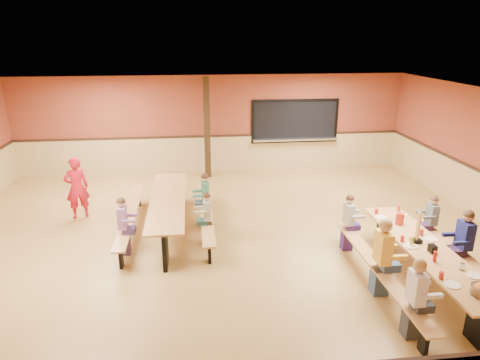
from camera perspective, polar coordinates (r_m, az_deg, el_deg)
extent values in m
plane|color=#9F783C|center=(9.15, -1.77, -8.12)|extent=(12.00, 12.00, 0.00)
cube|color=brown|center=(13.41, -3.67, 7.42)|extent=(12.00, 0.04, 3.00)
cube|color=brown|center=(4.15, 4.30, -20.85)|extent=(12.00, 0.04, 3.00)
cube|color=white|center=(8.23, -1.98, 10.83)|extent=(12.00, 10.00, 0.04)
cube|color=black|center=(13.74, 7.33, 7.80)|extent=(2.60, 0.06, 1.20)
cube|color=silver|center=(13.78, 7.31, 5.41)|extent=(2.70, 0.28, 0.06)
cube|color=black|center=(12.81, -4.42, 6.87)|extent=(0.18, 0.18, 3.00)
cube|color=#BB864A|center=(7.94, 23.64, -8.46)|extent=(0.75, 3.60, 0.04)
cube|color=black|center=(9.31, 18.72, -6.28)|extent=(0.08, 0.60, 0.70)
cube|color=#BB864A|center=(7.70, 17.93, -11.00)|extent=(0.26, 3.60, 0.04)
cube|color=black|center=(7.81, 17.77, -12.44)|extent=(0.06, 0.18, 0.41)
cube|color=#BB864A|center=(8.49, 28.29, -9.55)|extent=(0.26, 3.60, 0.04)
cube|color=black|center=(8.59, 28.05, -10.88)|extent=(0.06, 0.18, 0.41)
cube|color=#BB864A|center=(9.49, -9.60, -2.60)|extent=(0.75, 3.60, 0.04)
cube|color=black|center=(8.23, -9.94, -8.93)|extent=(0.08, 0.60, 0.70)
cube|color=black|center=(11.07, -9.14, -1.46)|extent=(0.08, 0.60, 0.70)
cube|color=#BB864A|center=(9.68, -14.39, -4.34)|extent=(0.26, 3.60, 0.04)
cube|color=black|center=(9.77, -14.29, -5.55)|extent=(0.06, 0.18, 0.41)
cube|color=#BB864A|center=(9.59, -4.57, -4.02)|extent=(0.26, 3.60, 0.04)
cube|color=black|center=(9.67, -4.53, -5.25)|extent=(0.06, 0.18, 0.41)
imported|color=red|center=(10.71, -20.92, -0.96)|extent=(0.64, 0.55, 1.49)
cylinder|color=#B22417|center=(8.64, 20.53, -4.86)|extent=(0.16, 0.16, 0.22)
cube|color=black|center=(7.80, 24.28, -8.35)|extent=(0.10, 0.14, 0.13)
cylinder|color=yellow|center=(7.88, 21.93, -7.56)|extent=(0.06, 0.06, 0.17)
cylinder|color=#B2140F|center=(7.52, 24.56, -9.25)|extent=(0.06, 0.06, 0.17)
cube|color=black|center=(8.06, 22.42, -7.48)|extent=(0.16, 0.16, 0.06)
cube|color=#BB864A|center=(7.94, 22.67, -5.66)|extent=(0.02, 0.09, 0.50)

